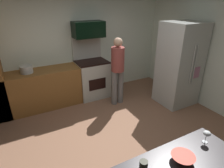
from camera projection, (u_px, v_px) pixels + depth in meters
ground_plane at (118, 145)px, 3.35m from camera, size 5.20×4.80×0.02m
wall_back at (72, 46)px, 4.69m from camera, size 5.20×0.12×2.60m
lower_cabinet_run at (42, 89)px, 4.36m from camera, size 2.40×0.60×0.90m
oven_range at (92, 77)px, 4.87m from camera, size 0.76×0.65×1.52m
microwave at (88, 29)px, 4.45m from camera, size 0.74×0.38×0.38m
refrigerator at (179, 65)px, 4.39m from camera, size 0.83×0.77×1.92m
person_cook at (118, 69)px, 4.33m from camera, size 0.31×0.30×1.60m
mixing_bowl_small at (183, 158)px, 1.84m from camera, size 0.23×0.23×0.07m
wine_glass_mid at (207, 134)px, 2.05m from camera, size 0.08×0.08×0.15m
mug_coffee at (144, 165)px, 1.75m from camera, size 0.08×0.08×0.09m
stock_pot at (26, 69)px, 4.04m from camera, size 0.26×0.26×0.16m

